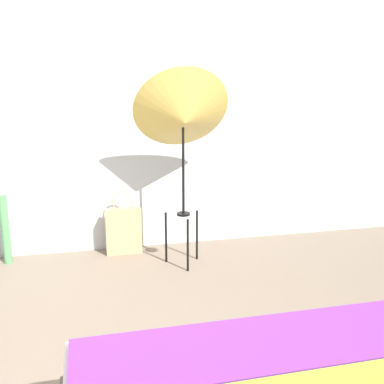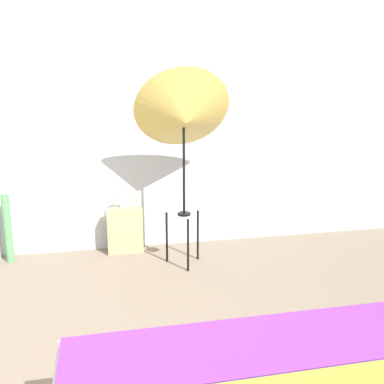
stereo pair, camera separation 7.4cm
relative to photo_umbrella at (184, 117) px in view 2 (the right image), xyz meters
The scene contains 4 objects.
wall_back 0.62m from the photo_umbrella, 113.77° to the left, with size 8.00×0.05×2.60m.
photo_umbrella is the anchor object (origin of this frame).
tote_bag 1.24m from the photo_umbrella, 141.56° to the left, with size 0.33×0.11×0.61m.
paper_roll 1.85m from the photo_umbrella, 165.86° to the left, with size 0.07×0.07×0.62m.
Camera 2 is at (-0.48, -1.72, 1.53)m, focal length 42.00 mm.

